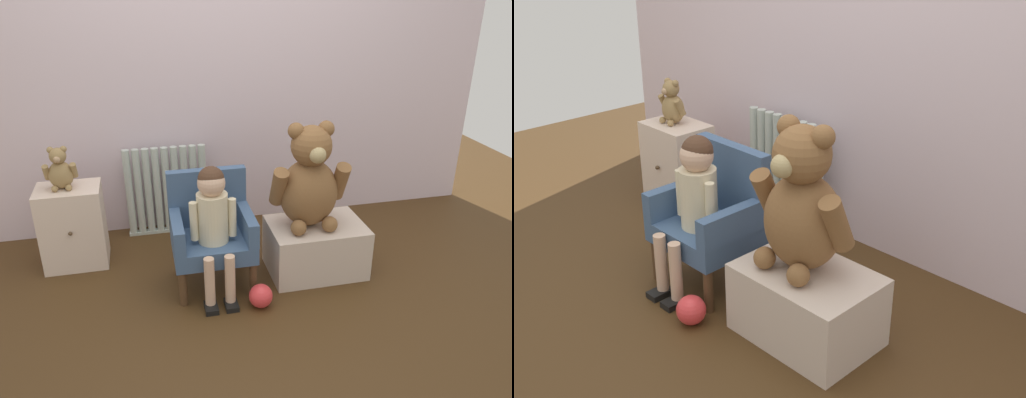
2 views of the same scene
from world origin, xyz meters
TOP-DOWN VIEW (x-y plane):
  - ground_plane at (0.00, 0.00)m, footprint 6.00×6.00m
  - back_wall at (0.00, 1.21)m, footprint 3.80×0.05m
  - radiator at (-0.40, 1.08)m, footprint 0.56×0.05m
  - small_dresser at (-0.99, 0.79)m, footprint 0.37×0.29m
  - child_armchair at (-0.20, 0.41)m, footprint 0.45×0.39m
  - child_figure at (-0.20, 0.30)m, footprint 0.25×0.35m
  - low_bench at (0.42, 0.37)m, footprint 0.56×0.39m
  - large_teddy_bear at (0.37, 0.39)m, footprint 0.45×0.32m
  - small_teddy_bear at (-1.01, 0.79)m, footprint 0.19×0.13m
  - toy_ball at (0.02, 0.09)m, footprint 0.13×0.13m

SIDE VIEW (x-z plane):
  - ground_plane at x=0.00m, z-range 0.00..0.00m
  - toy_ball at x=0.02m, z-range 0.00..0.13m
  - low_bench at x=0.42m, z-range 0.00..0.31m
  - small_dresser at x=-0.99m, z-range 0.00..0.51m
  - radiator at x=-0.40m, z-range 0.00..0.62m
  - child_armchair at x=-0.20m, z-range 0.01..0.66m
  - child_figure at x=-0.20m, z-range 0.11..0.86m
  - large_teddy_bear at x=0.37m, z-range 0.27..0.89m
  - small_teddy_bear at x=-1.01m, z-range 0.49..0.75m
  - back_wall at x=0.00m, z-range 0.00..2.40m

